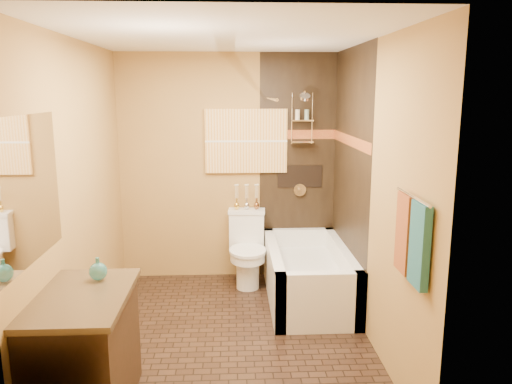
{
  "coord_description": "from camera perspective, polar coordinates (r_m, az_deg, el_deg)",
  "views": [
    {
      "loc": [
        0.04,
        -3.99,
        2.08
      ],
      "look_at": [
        0.25,
        0.4,
        1.2
      ],
      "focal_mm": 35.0,
      "sensor_mm": 36.0,
      "label": 1
    }
  ],
  "objects": [
    {
      "name": "toilet",
      "position": [
        5.47,
        -1.0,
        -6.47
      ],
      "size": [
        0.42,
        0.61,
        0.8
      ],
      "rotation": [
        0.0,
        0.0,
        -0.07
      ],
      "color": "white",
      "rests_on": "floor"
    },
    {
      "name": "alcove_niche",
      "position": [
        5.61,
        5.03,
        1.78
      ],
      "size": [
        0.5,
        0.01,
        0.25
      ],
      "primitive_type": "cube",
      "color": "black",
      "rests_on": "alcove_tile_back"
    },
    {
      "name": "wall_left",
      "position": [
        4.26,
        -19.64,
        -0.54
      ],
      "size": [
        0.02,
        3.0,
        2.5
      ],
      "primitive_type": "cube",
      "color": "#A98041",
      "rests_on": "floor"
    },
    {
      "name": "wall_back",
      "position": [
        5.56,
        -3.19,
        2.76
      ],
      "size": [
        2.4,
        0.02,
        2.5
      ],
      "primitive_type": "cube",
      "color": "#A98041",
      "rests_on": "floor"
    },
    {
      "name": "alcove_tile_back",
      "position": [
        5.59,
        4.78,
        2.8
      ],
      "size": [
        0.85,
        0.01,
        2.5
      ],
      "primitive_type": "cube",
      "color": "black",
      "rests_on": "wall_back"
    },
    {
      "name": "towel_teal",
      "position": [
        3.16,
        18.19,
        -5.79
      ],
      "size": [
        0.05,
        0.22,
        0.52
      ],
      "primitive_type": "cube",
      "color": "#1B4C5C",
      "rests_on": "towel_bar"
    },
    {
      "name": "alcove_tile_right",
      "position": [
        4.95,
        10.65,
        1.52
      ],
      "size": [
        0.01,
        1.5,
        2.5
      ],
      "primitive_type": "cube",
      "color": "black",
      "rests_on": "wall_right"
    },
    {
      "name": "ceiling",
      "position": [
        4.02,
        -3.51,
        17.33
      ],
      "size": [
        3.0,
        3.0,
        0.0
      ],
      "primitive_type": "plane",
      "color": "silver",
      "rests_on": "wall_back"
    },
    {
      "name": "mosaic_band_right",
      "position": [
        4.9,
        10.69,
        5.78
      ],
      "size": [
        0.01,
        1.5,
        0.1
      ],
      "primitive_type": "cube",
      "color": "maroon",
      "rests_on": "alcove_tile_right"
    },
    {
      "name": "floor",
      "position": [
        4.51,
        -3.11,
        -16.16
      ],
      "size": [
        3.0,
        3.0,
        0.0
      ],
      "primitive_type": "plane",
      "color": "black",
      "rests_on": "ground"
    },
    {
      "name": "towel_bar",
      "position": [
        3.21,
        17.5,
        -0.52
      ],
      "size": [
        0.02,
        0.55,
        0.02
      ],
      "primitive_type": "cylinder",
      "rotation": [
        1.57,
        0.0,
        0.0
      ],
      "color": "silver",
      "rests_on": "wall_right"
    },
    {
      "name": "bathtub",
      "position": [
        5.15,
        5.96,
        -9.85
      ],
      "size": [
        0.8,
        1.5,
        0.55
      ],
      "color": "white",
      "rests_on": "floor"
    },
    {
      "name": "wall_right",
      "position": [
        4.24,
        13.13,
        -0.23
      ],
      "size": [
        0.02,
        3.0,
        2.5
      ],
      "primitive_type": "cube",
      "color": "#A98041",
      "rests_on": "floor"
    },
    {
      "name": "bud_vases",
      "position": [
        5.51,
        -1.08,
        -0.48
      ],
      "size": [
        0.28,
        0.06,
        0.28
      ],
      "color": "gold",
      "rests_on": "toilet"
    },
    {
      "name": "teal_bottle",
      "position": [
        3.58,
        -17.61,
        -8.38
      ],
      "size": [
        0.16,
        0.16,
        0.19
      ],
      "primitive_type": null,
      "rotation": [
        0.0,
        0.0,
        -0.33
      ],
      "color": "#287877",
      "rests_on": "vanity"
    },
    {
      "name": "vanity_mirror",
      "position": [
        3.3,
        -24.56,
        0.18
      ],
      "size": [
        0.01,
        1.0,
        0.9
      ],
      "primitive_type": "cube",
      "color": "white",
      "rests_on": "wall_left"
    },
    {
      "name": "mosaic_band_back",
      "position": [
        5.54,
        4.86,
        6.57
      ],
      "size": [
        0.85,
        0.01,
        0.1
      ],
      "primitive_type": "cube",
      "color": "maroon",
      "rests_on": "alcove_tile_back"
    },
    {
      "name": "vanity",
      "position": [
        3.58,
        -18.95,
        -17.1
      ],
      "size": [
        0.57,
        0.93,
        0.82
      ],
      "rotation": [
        0.0,
        0.0,
        0.0
      ],
      "color": "black",
      "rests_on": "floor"
    },
    {
      "name": "curtain_rod",
      "position": [
        4.76,
        1.56,
        10.64
      ],
      "size": [
        0.03,
        1.55,
        0.03
      ],
      "primitive_type": "cylinder",
      "rotation": [
        1.57,
        0.0,
        0.0
      ],
      "color": "silver",
      "rests_on": "wall_back"
    },
    {
      "name": "shower_fixtures",
      "position": [
        5.44,
        5.27,
        6.96
      ],
      "size": [
        0.24,
        0.33,
        1.16
      ],
      "color": "silver",
      "rests_on": "floor"
    },
    {
      "name": "wall_front",
      "position": [
        2.63,
        -3.53,
        -7.1
      ],
      "size": [
        2.4,
        0.02,
        2.5
      ],
      "primitive_type": "cube",
      "color": "#A98041",
      "rests_on": "floor"
    },
    {
      "name": "towel_rust",
      "position": [
        3.4,
        16.64,
        -4.52
      ],
      "size": [
        0.05,
        0.22,
        0.52
      ],
      "primitive_type": "cube",
      "color": "brown",
      "rests_on": "towel_bar"
    },
    {
      "name": "sunset_painting",
      "position": [
        5.5,
        -1.13,
        5.84
      ],
      "size": [
        0.9,
        0.04,
        0.7
      ],
      "primitive_type": "cube",
      "color": "gold",
      "rests_on": "wall_back"
    }
  ]
}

